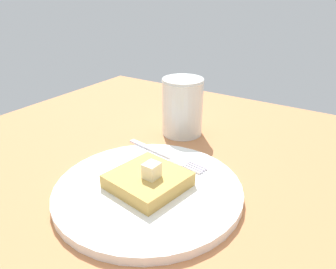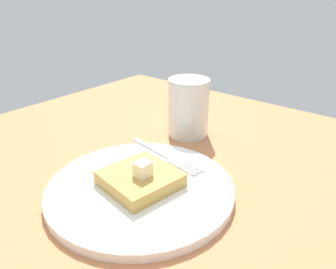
# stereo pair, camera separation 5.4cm
# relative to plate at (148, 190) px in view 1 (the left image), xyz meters

# --- Properties ---
(table_surface) EXTENTS (0.90, 0.90, 0.03)m
(table_surface) POSITION_rel_plate_xyz_m (-0.03, -0.01, -0.02)
(table_surface) COLOR #BC7749
(table_surface) RESTS_ON ground
(plate) EXTENTS (0.27, 0.27, 0.01)m
(plate) POSITION_rel_plate_xyz_m (0.00, 0.00, 0.00)
(plate) COLOR white
(plate) RESTS_ON table_surface
(toast_slice_center) EXTENTS (0.11, 0.11, 0.02)m
(toast_slice_center) POSITION_rel_plate_xyz_m (0.00, -0.00, 0.02)
(toast_slice_center) COLOR tan
(toast_slice_center) RESTS_ON plate
(butter_pat_primary) EXTENTS (0.02, 0.02, 0.02)m
(butter_pat_primary) POSITION_rel_plate_xyz_m (0.00, 0.01, 0.04)
(butter_pat_primary) COLOR #F3E9B6
(butter_pat_primary) RESTS_ON toast_slice_center
(fork) EXTENTS (0.04, 0.16, 0.00)m
(fork) POSITION_rel_plate_xyz_m (-0.09, -0.02, 0.01)
(fork) COLOR silver
(fork) RESTS_ON plate
(syrup_jar) EXTENTS (0.08, 0.08, 0.11)m
(syrup_jar) POSITION_rel_plate_xyz_m (-0.21, -0.07, 0.04)
(syrup_jar) COLOR #421E09
(syrup_jar) RESTS_ON table_surface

